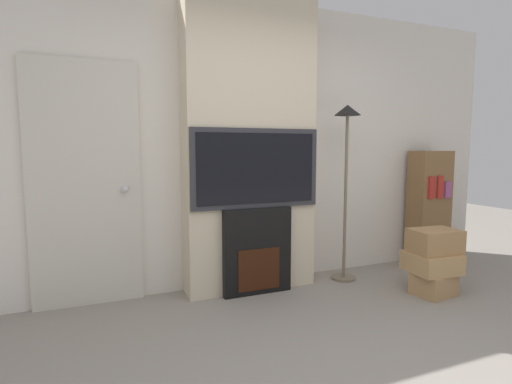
{
  "coord_description": "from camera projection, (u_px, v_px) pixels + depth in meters",
  "views": [
    {
      "loc": [
        -1.35,
        -1.58,
        1.31
      ],
      "look_at": [
        0.0,
        1.69,
        0.93
      ],
      "focal_mm": 28.0,
      "sensor_mm": 36.0,
      "label": 1
    }
  ],
  "objects": [
    {
      "name": "chimney_breast",
      "position": [
        250.0,
        144.0,
        3.66
      ],
      "size": [
        1.22,
        0.31,
        2.7
      ],
      "color": "beige",
      "rests_on": "ground_plane"
    },
    {
      "name": "box_stack",
      "position": [
        433.0,
        260.0,
        3.6
      ],
      "size": [
        0.46,
        0.41,
        0.59
      ],
      "color": "tan",
      "rests_on": "ground_plane"
    },
    {
      "name": "bookshelf",
      "position": [
        429.0,
        207.0,
        4.54
      ],
      "size": [
        0.43,
        0.29,
        1.29
      ],
      "color": "brown",
      "rests_on": "ground_plane"
    },
    {
      "name": "wall_back",
      "position": [
        243.0,
        145.0,
        3.83
      ],
      "size": [
        6.0,
        0.06,
        2.7
      ],
      "color": "silver",
      "rests_on": "ground_plane"
    },
    {
      "name": "television",
      "position": [
        256.0,
        168.0,
        3.53
      ],
      "size": [
        1.2,
        0.07,
        0.7
      ],
      "color": "#2D2D33",
      "rests_on": "fireplace"
    },
    {
      "name": "floor_lamp",
      "position": [
        347.0,
        150.0,
        3.9
      ],
      "size": [
        0.26,
        0.26,
        1.73
      ],
      "color": "#726651",
      "rests_on": "ground_plane"
    },
    {
      "name": "entry_door",
      "position": [
        85.0,
        185.0,
        3.28
      ],
      "size": [
        0.88,
        0.09,
        2.03
      ],
      "color": "beige",
      "rests_on": "ground_plane"
    },
    {
      "name": "fireplace",
      "position": [
        256.0,
        251.0,
        3.62
      ],
      "size": [
        0.64,
        0.15,
        0.79
      ],
      "color": "black",
      "rests_on": "ground_plane"
    }
  ]
}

